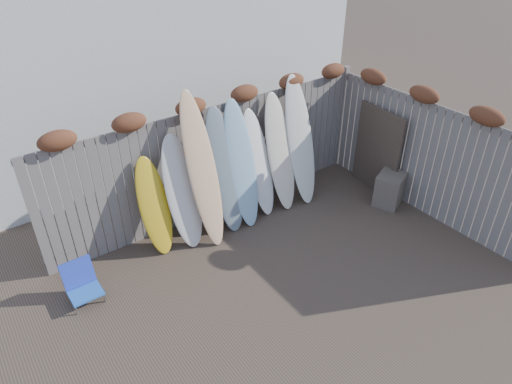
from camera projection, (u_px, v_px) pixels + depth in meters
ground at (304, 285)px, 6.71m from camera, size 80.00×80.00×0.00m
back_fence at (218, 151)px, 7.74m from camera, size 6.05×0.28×2.24m
right_fence at (431, 154)px, 7.74m from camera, size 0.28×4.40×2.24m
beach_chair at (82, 283)px, 6.37m from camera, size 0.44×0.47×0.58m
wooden_crate at (390, 189)px, 8.35m from camera, size 0.65×0.61×0.61m
lattice_panel at (377, 150)px, 8.56m from camera, size 0.13×1.08×1.62m
surfboard_0 at (154, 207)px, 7.05m from camera, size 0.50×0.59×1.56m
surfboard_1 at (182, 192)px, 7.15m from camera, size 0.56×0.67×1.82m
surfboard_2 at (202, 171)px, 7.09m from camera, size 0.50×0.86×2.44m
surfboard_3 at (225, 171)px, 7.47m from camera, size 0.60×0.76×2.06m
surfboard_4 at (241, 165)px, 7.59m from camera, size 0.58×0.80×2.13m
surfboard_5 at (259, 163)px, 7.90m from camera, size 0.52×0.69×1.86m
surfboard_6 at (280, 153)px, 8.03m from camera, size 0.55×0.76×2.05m
surfboard_7 at (300, 141)px, 8.16m from camera, size 0.59×0.84×2.27m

